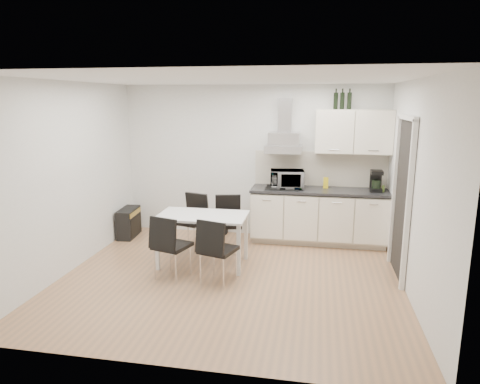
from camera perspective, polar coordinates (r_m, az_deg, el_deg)
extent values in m
plane|color=#AD7D54|center=(5.86, -1.38, -11.44)|extent=(4.50, 4.50, 0.00)
cube|color=white|center=(7.41, 1.71, 4.07)|extent=(4.50, 0.10, 2.60)
cube|color=white|center=(3.59, -7.99, -4.97)|extent=(4.50, 0.10, 2.60)
cube|color=white|center=(6.32, -21.85, 1.75)|extent=(0.10, 4.00, 2.60)
cube|color=white|center=(5.48, 22.25, 0.22)|extent=(0.10, 4.00, 2.60)
plane|color=white|center=(5.37, -1.52, 14.85)|extent=(4.50, 4.50, 0.00)
cube|color=white|center=(6.05, 20.66, -1.01)|extent=(0.08, 1.04, 2.10)
cube|color=beige|center=(7.37, 10.27, -6.19)|extent=(2.16, 0.52, 0.10)
cube|color=beige|center=(7.20, 10.40, -3.04)|extent=(2.20, 0.60, 0.76)
cube|color=#262629|center=(7.10, 10.53, 0.21)|extent=(2.22, 0.64, 0.04)
cube|color=beige|center=(7.33, 10.63, 3.06)|extent=(2.20, 0.02, 0.58)
cube|color=beige|center=(7.12, 14.89, 7.78)|extent=(1.20, 0.35, 0.70)
cube|color=silver|center=(7.09, 5.89, 6.48)|extent=(0.60, 0.46, 0.30)
cube|color=silver|center=(7.17, 6.04, 10.15)|extent=(0.22, 0.20, 0.55)
imported|color=silver|center=(7.06, 6.29, 1.97)|extent=(0.57, 0.36, 0.37)
cube|color=yellow|center=(7.18, 11.36, 1.22)|extent=(0.08, 0.04, 0.18)
cylinder|color=brown|center=(7.11, 18.06, 0.45)|extent=(0.04, 0.04, 0.11)
cylinder|color=#4C6626|center=(7.12, 18.54, 0.43)|extent=(0.04, 0.04, 0.11)
cylinder|color=black|center=(7.08, 12.65, 12.00)|extent=(0.07, 0.07, 0.32)
cylinder|color=black|center=(7.09, 13.48, 11.96)|extent=(0.07, 0.07, 0.32)
cylinder|color=black|center=(7.09, 14.38, 11.92)|extent=(0.07, 0.07, 0.32)
cube|color=white|center=(6.12, -5.03, -3.16)|extent=(1.26, 0.72, 0.03)
cube|color=white|center=(6.12, -11.00, -7.01)|extent=(0.05, 0.05, 0.72)
cube|color=white|center=(5.82, -0.19, -7.80)|extent=(0.05, 0.05, 0.72)
cube|color=white|center=(6.67, -9.10, -5.31)|extent=(0.05, 0.05, 0.72)
cube|color=white|center=(6.40, 0.79, -5.93)|extent=(0.05, 0.05, 0.72)
cube|color=black|center=(7.73, -14.62, -3.96)|extent=(0.30, 0.62, 0.50)
cube|color=gold|center=(7.63, -13.81, -2.73)|extent=(0.06, 0.54, 0.08)
cube|color=black|center=(7.67, -2.32, -4.61)|extent=(0.16, 0.14, 0.26)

